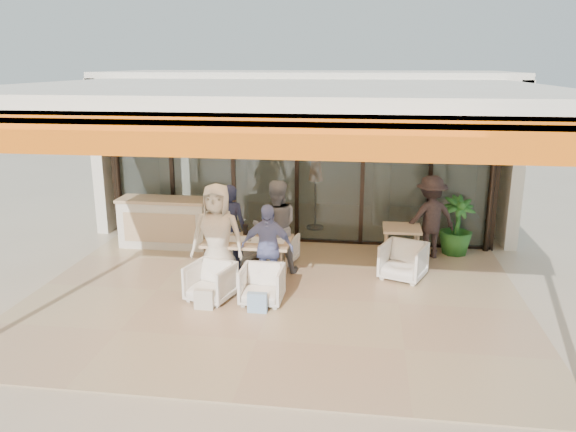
% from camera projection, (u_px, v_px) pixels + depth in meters
% --- Properties ---
extents(ground, '(70.00, 70.00, 0.00)m').
position_uv_depth(ground, '(274.00, 298.00, 9.17)').
color(ground, '#C6B293').
rests_on(ground, ground).
extents(terrace_floor, '(8.00, 6.00, 0.01)m').
position_uv_depth(terrace_floor, '(274.00, 298.00, 9.17)').
color(terrace_floor, tan).
rests_on(terrace_floor, ground).
extents(terrace_structure, '(8.00, 6.00, 3.40)m').
position_uv_depth(terrace_structure, '(270.00, 96.00, 8.06)').
color(terrace_structure, silver).
rests_on(terrace_structure, ground).
extents(glass_storefront, '(8.08, 0.10, 3.20)m').
position_uv_depth(glass_storefront, '(297.00, 168.00, 11.61)').
color(glass_storefront, '#9EADA3').
rests_on(glass_storefront, ground).
extents(interior_block, '(9.05, 3.62, 3.52)m').
position_uv_depth(interior_block, '(309.00, 126.00, 13.66)').
color(interior_block, silver).
rests_on(interior_block, ground).
extents(host_counter, '(1.85, 0.65, 1.04)m').
position_uv_depth(host_counter, '(165.00, 222.00, 11.57)').
color(host_counter, silver).
rests_on(host_counter, ground).
extents(dining_table, '(1.50, 0.90, 0.93)m').
position_uv_depth(dining_table, '(248.00, 243.00, 9.77)').
color(dining_table, tan).
rests_on(dining_table, ground).
extents(chair_far_left, '(0.91, 0.88, 0.74)m').
position_uv_depth(chair_far_left, '(237.00, 242.00, 10.81)').
color(chair_far_left, silver).
rests_on(chair_far_left, ground).
extents(chair_far_right, '(0.72, 0.69, 0.62)m').
position_uv_depth(chair_far_right, '(280.00, 247.00, 10.71)').
color(chair_far_right, silver).
rests_on(chair_far_right, ground).
extents(chair_near_left, '(0.81, 0.78, 0.69)m').
position_uv_depth(chair_near_left, '(210.00, 280.00, 9.00)').
color(chair_near_left, silver).
rests_on(chair_near_left, ground).
extents(chair_near_right, '(0.67, 0.63, 0.68)m').
position_uv_depth(chair_near_right, '(262.00, 283.00, 8.89)').
color(chair_near_right, silver).
rests_on(chair_near_right, ground).
extents(diner_navy, '(0.61, 0.42, 1.62)m').
position_uv_depth(diner_navy, '(230.00, 228.00, 10.21)').
color(diner_navy, '#171B33').
rests_on(diner_navy, ground).
extents(diner_grey, '(0.97, 0.83, 1.72)m').
position_uv_depth(diner_grey, '(276.00, 227.00, 10.09)').
color(diner_grey, slate).
rests_on(diner_grey, ground).
extents(diner_cream, '(0.90, 0.59, 1.82)m').
position_uv_depth(diner_cream, '(217.00, 237.00, 9.33)').
color(diner_cream, beige).
rests_on(diner_cream, ground).
extents(diner_periwinkle, '(0.90, 0.40, 1.51)m').
position_uv_depth(diner_periwinkle, '(267.00, 248.00, 9.26)').
color(diner_periwinkle, '#6D7BB6').
rests_on(diner_periwinkle, ground).
extents(tote_bag_cream, '(0.30, 0.10, 0.34)m').
position_uv_depth(tote_bag_cream, '(204.00, 300.00, 8.66)').
color(tote_bag_cream, silver).
rests_on(tote_bag_cream, ground).
extents(tote_bag_blue, '(0.30, 0.10, 0.34)m').
position_uv_depth(tote_bag_blue, '(257.00, 303.00, 8.55)').
color(tote_bag_blue, '#99BFD8').
rests_on(tote_bag_blue, ground).
extents(side_table, '(0.70, 0.70, 0.74)m').
position_uv_depth(side_table, '(402.00, 232.00, 10.52)').
color(side_table, tan).
rests_on(side_table, ground).
extents(side_chair, '(0.91, 0.89, 0.74)m').
position_uv_depth(side_chair, '(403.00, 259.00, 9.88)').
color(side_chair, silver).
rests_on(side_chair, ground).
extents(standing_woman, '(1.22, 0.97, 1.65)m').
position_uv_depth(standing_woman, '(430.00, 218.00, 10.83)').
color(standing_woman, black).
rests_on(standing_woman, ground).
extents(potted_palm, '(0.81, 0.81, 1.18)m').
position_uv_depth(potted_palm, '(456.00, 226.00, 11.09)').
color(potted_palm, '#1E5919').
rests_on(potted_palm, ground).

